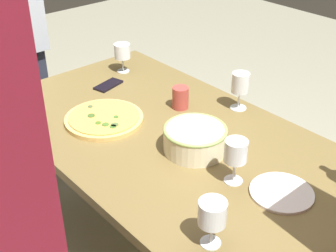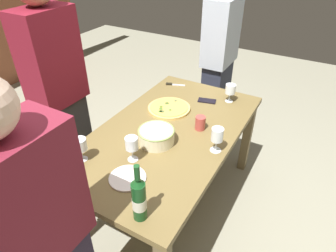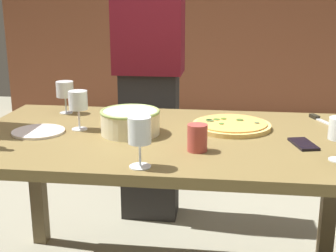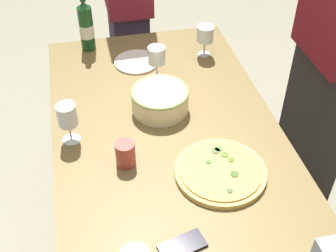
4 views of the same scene
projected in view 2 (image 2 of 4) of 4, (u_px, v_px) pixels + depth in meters
The scene contains 16 objects.
ground_plane at pixel (168, 203), 2.49m from camera, with size 8.00×8.00×0.00m, color gray.
dining_table at pixel (168, 141), 2.12m from camera, with size 1.60×0.90×0.75m.
pizza at pixel (169, 108), 2.30m from camera, with size 0.33×0.33×0.03m.
serving_bowl at pixel (157, 136), 1.92m from camera, with size 0.24×0.24×0.10m.
wine_bottle at pixel (139, 199), 1.38m from camera, with size 0.07×0.07×0.33m.
wine_glass_near_pizza at pixel (132, 144), 1.74m from camera, with size 0.08×0.08×0.16m.
wine_glass_by_bottle at pixel (217, 136), 1.82m from camera, with size 0.08×0.08×0.17m.
wine_glass_far_left at pixel (230, 90), 2.35m from camera, with size 0.08×0.08×0.15m.
wine_glass_far_right at pixel (80, 145), 1.75m from camera, with size 0.08×0.08×0.15m.
cup_amber at pixel (200, 123), 2.05m from camera, with size 0.07×0.07×0.10m, color #B4443D.
side_plate at pixel (128, 178), 1.67m from camera, with size 0.21×0.21×0.01m, color white.
cell_phone at pixel (207, 101), 2.41m from camera, with size 0.07×0.14×0.01m, color black.
pizza_knife at pixel (173, 84), 2.66m from camera, with size 0.09×0.17×0.02m.
person_host at pixel (38, 249), 1.24m from camera, with size 0.45×0.24×1.60m.
person_guest_left at pixel (219, 60), 2.91m from camera, with size 0.42×0.24×1.65m.
person_guest_right at pixel (59, 95), 2.15m from camera, with size 0.38×0.24×1.77m.
Camera 2 is at (-1.47, -0.84, 1.93)m, focal length 31.48 mm.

